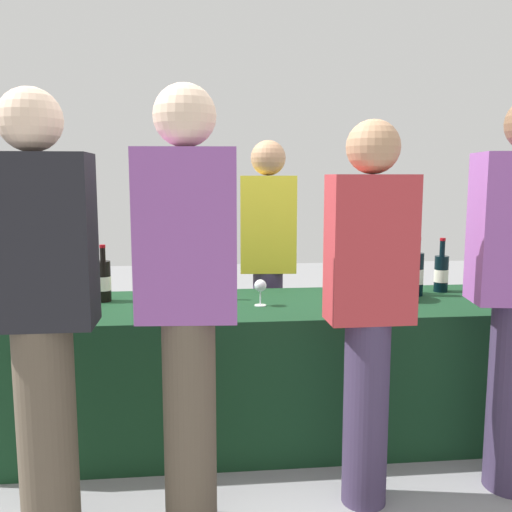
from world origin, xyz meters
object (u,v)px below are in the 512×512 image
Objects in this scene: wine_bottle_3 at (391,273)px; wine_glass_2 at (344,286)px; wine_bottle_0 at (85,280)px; wine_glass_1 at (260,287)px; wine_bottle_4 at (417,274)px; wine_bottle_2 at (196,279)px; guest_2 at (369,298)px; guest_0 at (40,303)px; wine_glass_0 at (188,290)px; wine_bottle_1 at (104,281)px; ice_bucket at (392,284)px; guest_1 at (188,293)px; wine_bottle_5 at (441,273)px; server_pouring at (268,256)px.

wine_bottle_3 reaches higher than wine_glass_2.
wine_bottle_0 is 2.37× the size of wine_glass_1.
wine_bottle_4 is 0.52m from wine_glass_2.
wine_bottle_2 is 0.79m from wine_glass_2.
wine_bottle_4 is at bearing 24.31° from wine_glass_2.
wine_bottle_2 is 1.07m from guest_2.
wine_glass_0 is at bearing 51.50° from guest_0.
wine_bottle_1 is 1.55m from ice_bucket.
wine_bottle_0 is 1.07× the size of wine_bottle_1.
wine_bottle_3 is 0.97× the size of wine_bottle_4.
guest_0 is 0.54m from guest_1.
wine_bottle_2 is at bearing 0.12° from wine_bottle_1.
wine_bottle_3 is at bearing -177.74° from wine_bottle_5.
guest_2 is (1.27, 0.11, -0.03)m from guest_0.
wine_bottle_3 is 0.17m from ice_bucket.
guest_1 reaches higher than server_pouring.
guest_1 reaches higher than guest_0.
guest_0 is at bearing -94.76° from wine_bottle_1.
wine_bottle_4 reaches higher than wine_bottle_5.
wine_bottle_3 is 1.55× the size of ice_bucket.
wine_bottle_5 is at bearing 12.59° from wine_glass_0.
wine_bottle_3 reaches higher than ice_bucket.
guest_0 is at bearing -88.53° from wine_bottle_0.
wine_bottle_2 is 0.99× the size of wine_bottle_3.
wine_bottle_1 is 1.59m from wine_bottle_3.
wine_glass_1 is at bearing 10.75° from wine_glass_0.
wine_bottle_0 reaches higher than wine_bottle_3.
wine_bottle_3 is (1.59, 0.05, 0.00)m from wine_bottle_1.
wine_bottle_0 is 0.19× the size of guest_1.
wine_bottle_0 is 0.19× the size of guest_0.
ice_bucket is (-0.35, -0.18, -0.02)m from wine_bottle_5.
guest_1 is (-0.47, -1.36, 0.06)m from server_pouring.
wine_glass_1 is (-0.90, -0.16, -0.03)m from wine_bottle_4.
guest_0 is at bearing -128.77° from wine_glass_0.
wine_bottle_5 is (1.89, 0.06, -0.00)m from wine_bottle_1.
wine_glass_1 is (-1.08, -0.25, -0.01)m from wine_bottle_5.
guest_2 reaches higher than wine_bottle_3.
wine_bottle_0 is 1.36m from wine_glass_2.
wine_glass_0 is at bearing 142.61° from guest_2.
wine_bottle_4 is 1.60× the size of ice_bucket.
wine_glass_1 is at bearing 173.07° from wine_glass_2.
wine_glass_2 is (0.79, 0.02, 0.00)m from wine_glass_0.
wine_bottle_2 is 0.64m from server_pouring.
wine_glass_1 is 0.43m from wine_glass_2.
wine_bottle_1 reaches higher than wine_glass_1.
guest_2 reaches higher than wine_glass_1.
wine_bottle_0 is at bearing -178.26° from wine_bottle_5.
wine_bottle_4 is 2.40× the size of wine_glass_1.
wine_glass_0 is at bearing -98.37° from wine_bottle_2.
wine_bottle_1 is 0.92× the size of wine_bottle_4.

